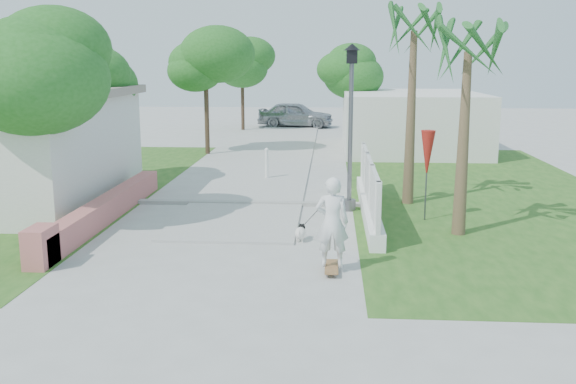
# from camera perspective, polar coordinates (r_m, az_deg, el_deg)

# --- Properties ---
(ground) EXTENTS (90.00, 90.00, 0.00)m
(ground) POSITION_cam_1_polar(r_m,az_deg,el_deg) (12.48, -7.41, -7.18)
(ground) COLOR #B7B7B2
(ground) RESTS_ON ground
(path_strip) EXTENTS (3.20, 36.00, 0.06)m
(path_strip) POSITION_cam_1_polar(r_m,az_deg,el_deg) (31.92, -0.48, 4.44)
(path_strip) COLOR #B7B7B2
(path_strip) RESTS_ON ground
(curb) EXTENTS (6.50, 0.25, 0.10)m
(curb) POSITION_cam_1_polar(r_m,az_deg,el_deg) (18.18, -3.78, -0.98)
(curb) COLOR #999993
(curb) RESTS_ON ground
(grass_left) EXTENTS (8.00, 20.00, 0.01)m
(grass_left) POSITION_cam_1_polar(r_m,az_deg,el_deg) (22.08, -21.38, 0.36)
(grass_left) COLOR #28581B
(grass_left) RESTS_ON ground
(grass_right) EXTENTS (8.00, 20.00, 0.01)m
(grass_right) POSITION_cam_1_polar(r_m,az_deg,el_deg) (20.52, 16.77, -0.13)
(grass_right) COLOR #28581B
(grass_right) RESTS_ON ground
(pink_wall) EXTENTS (0.45, 8.20, 0.80)m
(pink_wall) POSITION_cam_1_polar(r_m,az_deg,el_deg) (16.58, -16.31, -1.73)
(pink_wall) COLOR #C26663
(pink_wall) RESTS_ON ground
(lattice_fence) EXTENTS (0.35, 7.00, 1.50)m
(lattice_fence) POSITION_cam_1_polar(r_m,az_deg,el_deg) (16.98, 7.20, -0.24)
(lattice_fence) COLOR white
(lattice_fence) RESTS_ON ground
(building_right) EXTENTS (6.00, 8.00, 2.60)m
(building_right) POSITION_cam_1_polar(r_m,az_deg,el_deg) (29.93, 10.82, 6.21)
(building_right) COLOR silver
(building_right) RESTS_ON ground
(street_lamp) EXTENTS (0.44, 0.44, 4.44)m
(street_lamp) POSITION_cam_1_polar(r_m,az_deg,el_deg) (17.17, 5.59, 6.28)
(street_lamp) COLOR #59595E
(street_lamp) RESTS_ON ground
(bollard) EXTENTS (0.14, 0.14, 1.09)m
(bollard) POSITION_cam_1_polar(r_m,az_deg,el_deg) (21.96, -1.91, 2.64)
(bollard) COLOR white
(bollard) RESTS_ON ground
(patio_umbrella) EXTENTS (0.36, 0.36, 2.30)m
(patio_umbrella) POSITION_cam_1_polar(r_m,az_deg,el_deg) (16.43, 12.29, 3.24)
(patio_umbrella) COLOR #59595E
(patio_umbrella) RESTS_ON ground
(tree_left_near) EXTENTS (3.60, 3.60, 5.28)m
(tree_left_near) POSITION_cam_1_polar(r_m,az_deg,el_deg) (16.10, -21.74, 10.16)
(tree_left_near) COLOR #4C3826
(tree_left_near) RESTS_ON ground
(tree_left_mid) EXTENTS (3.20, 3.20, 4.85)m
(tree_left_mid) POSITION_cam_1_polar(r_m,az_deg,el_deg) (21.56, -17.82, 9.71)
(tree_left_mid) COLOR #4C3826
(tree_left_mid) RESTS_ON ground
(tree_path_left) EXTENTS (3.40, 3.40, 5.23)m
(tree_path_left) POSITION_cam_1_polar(r_m,az_deg,el_deg) (28.08, -7.31, 11.13)
(tree_path_left) COLOR #4C3826
(tree_path_left) RESTS_ON ground
(tree_path_right) EXTENTS (3.00, 3.00, 4.79)m
(tree_path_right) POSITION_cam_1_polar(r_m,az_deg,el_deg) (31.58, 5.44, 10.62)
(tree_path_right) COLOR #4C3826
(tree_path_right) RESTS_ON ground
(tree_path_far) EXTENTS (3.20, 3.20, 5.17)m
(tree_path_far) POSITION_cam_1_polar(r_m,az_deg,el_deg) (37.92, -4.08, 11.28)
(tree_path_far) COLOR #4C3826
(tree_path_far) RESTS_ON ground
(palm_far) EXTENTS (1.80, 1.80, 5.30)m
(palm_far) POSITION_cam_1_polar(r_m,az_deg,el_deg) (18.23, 11.11, 12.91)
(palm_far) COLOR brown
(palm_far) RESTS_ON ground
(palm_near) EXTENTS (1.80, 1.80, 4.70)m
(palm_near) POSITION_cam_1_polar(r_m,az_deg,el_deg) (15.09, 15.68, 11.01)
(palm_near) COLOR brown
(palm_near) RESTS_ON ground
(skateboarder) EXTENTS (1.03, 2.74, 1.86)m
(skateboarder) POSITION_cam_1_polar(r_m,az_deg,el_deg) (13.02, 2.52, -2.52)
(skateboarder) COLOR olive
(skateboarder) RESTS_ON ground
(dog) EXTENTS (0.29, 0.55, 0.38)m
(dog) POSITION_cam_1_polar(r_m,az_deg,el_deg) (14.49, 1.12, -3.59)
(dog) COLOR white
(dog) RESTS_ON ground
(parked_car) EXTENTS (4.74, 2.32, 1.56)m
(parked_car) POSITION_cam_1_polar(r_m,az_deg,el_deg) (39.51, 0.68, 6.91)
(parked_car) COLOR #ADAFB5
(parked_car) RESTS_ON ground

